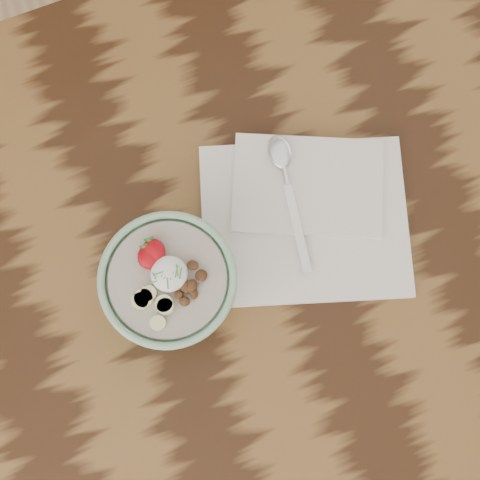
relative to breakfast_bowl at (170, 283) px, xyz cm
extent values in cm
cube|color=black|center=(18.22, 2.29, -7.88)|extent=(160.00, 90.00, 4.00)
cylinder|color=#86B48F|center=(0.00, -0.02, -5.33)|extent=(7.65, 7.65, 1.09)
torus|color=#86B48F|center=(0.00, -0.02, 3.59)|extent=(17.39, 17.39, 1.00)
cylinder|color=#BFB19F|center=(0.00, -0.02, 3.05)|extent=(14.75, 14.75, 0.91)
ellipsoid|color=white|center=(0.49, 0.37, 4.38)|extent=(4.56, 4.56, 2.51)
ellipsoid|color=#9E070D|center=(-0.35, 3.73, 4.31)|extent=(2.94, 3.23, 1.62)
cone|color=#286623|center=(-0.35, 5.05, 4.61)|extent=(1.40, 1.03, 1.52)
ellipsoid|color=#9E070D|center=(-1.13, 3.21, 4.28)|extent=(2.83, 3.12, 1.56)
cone|color=#286623|center=(-1.13, 4.48, 4.58)|extent=(1.40, 1.03, 1.52)
cylinder|color=beige|center=(-1.36, -2.77, 3.90)|extent=(2.17, 2.17, 0.70)
cylinder|color=beige|center=(-1.35, -3.16, 3.90)|extent=(2.09, 2.09, 0.70)
cylinder|color=beige|center=(-3.95, -1.43, 3.90)|extent=(2.12, 2.12, 0.70)
cylinder|color=beige|center=(-2.69, -0.89, 3.90)|extent=(1.97, 1.97, 0.70)
cylinder|color=beige|center=(-2.87, -4.74, 3.90)|extent=(1.93, 1.93, 0.70)
cylinder|color=beige|center=(-3.47, -1.25, 3.90)|extent=(2.33, 2.33, 0.70)
ellipsoid|color=#4D2916|center=(1.08, -3.44, 3.98)|extent=(1.74, 1.64, 1.02)
ellipsoid|color=#4D2916|center=(1.84, -1.98, 3.98)|extent=(1.45, 1.48, 0.99)
ellipsoid|color=#4D2916|center=(2.48, -3.00, 3.97)|extent=(1.38, 1.59, 0.83)
ellipsoid|color=#4D2916|center=(1.74, -1.59, 4.04)|extent=(2.18, 2.18, 1.21)
ellipsoid|color=#4D2916|center=(4.08, -1.20, 4.05)|extent=(2.06, 2.04, 0.82)
ellipsoid|color=#4D2916|center=(2.45, -2.68, 3.89)|extent=(1.55, 1.56, 0.79)
ellipsoid|color=#4D2916|center=(0.65, -2.42, 3.91)|extent=(1.62, 1.62, 0.94)
ellipsoid|color=#4D2916|center=(3.56, 0.38, 4.02)|extent=(1.93, 1.88, 0.80)
ellipsoid|color=#4D2916|center=(2.52, -1.96, 4.10)|extent=(2.19, 2.11, 1.01)
ellipsoid|color=#4D2916|center=(1.60, -1.40, 3.98)|extent=(1.78, 1.73, 0.70)
ellipsoid|color=#4D2916|center=(2.28, -2.05, 3.94)|extent=(1.32, 1.43, 0.70)
cylinder|color=#538F3C|center=(0.65, 0.01, 5.50)|extent=(0.52, 1.25, 0.22)
cylinder|color=#538F3C|center=(-0.68, 0.70, 5.50)|extent=(1.40, 0.32, 0.23)
cylinder|color=#538F3C|center=(-0.09, 0.46, 5.50)|extent=(0.94, 0.81, 0.22)
cylinder|color=#538F3C|center=(1.45, 0.11, 5.50)|extent=(0.96, 1.40, 0.23)
cylinder|color=#538F3C|center=(-0.03, -0.85, 5.50)|extent=(0.54, 1.39, 0.23)
cylinder|color=#538F3C|center=(0.98, 0.41, 5.50)|extent=(0.32, 0.97, 0.21)
cylinder|color=#538F3C|center=(-1.96, -0.15, 5.50)|extent=(1.64, 0.22, 0.24)
cylinder|color=#538F3C|center=(-1.25, 0.61, 5.50)|extent=(0.28, 0.94, 0.21)
cylinder|color=#538F3C|center=(1.85, -0.28, 5.50)|extent=(0.86, 1.32, 0.23)
cylinder|color=#538F3C|center=(1.57, 0.21, 5.50)|extent=(0.53, 1.49, 0.23)
cylinder|color=#538F3C|center=(0.11, 0.01, 5.50)|extent=(0.93, 0.51, 0.21)
cube|color=white|center=(20.20, 2.29, -5.33)|extent=(34.24, 30.75, 1.10)
cube|color=white|center=(22.39, 6.67, -4.45)|extent=(24.82, 21.52, 0.66)
cube|color=silver|center=(18.65, 1.45, -3.93)|extent=(3.27, 12.61, 0.38)
cylinder|color=silver|center=(19.96, 9.28, -3.74)|extent=(1.30, 3.36, 0.77)
ellipsoid|color=silver|center=(20.48, 12.38, -3.60)|extent=(4.13, 5.51, 1.04)
camera|label=1|loc=(4.08, -14.35, 85.20)|focal=50.00mm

